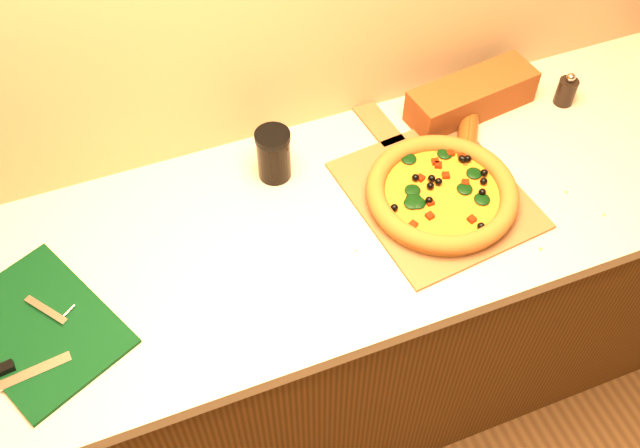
{
  "coord_description": "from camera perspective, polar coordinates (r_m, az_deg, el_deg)",
  "views": [
    {
      "loc": [
        -0.32,
        0.46,
        2.21
      ],
      "look_at": [
        0.04,
        1.38,
        0.96
      ],
      "focal_mm": 40.0,
      "sensor_mm": 36.0,
      "label": 1
    }
  ],
  "objects": [
    {
      "name": "bread_bag",
      "position": [
        1.94,
        12.02,
        9.94
      ],
      "size": [
        0.36,
        0.16,
        0.1
      ],
      "primitive_type": "cube",
      "rotation": [
        0.0,
        0.0,
        0.14
      ],
      "color": "brown",
      "rests_on": "countertop"
    },
    {
      "name": "pizza_peel",
      "position": [
        1.75,
        8.98,
        2.72
      ],
      "size": [
        0.43,
        0.6,
        0.01
      ],
      "rotation": [
        0.0,
        0.0,
        0.11
      ],
      "color": "brown",
      "rests_on": "countertop"
    },
    {
      "name": "dark_jar",
      "position": [
        1.72,
        -3.72,
        5.57
      ],
      "size": [
        0.09,
        0.09,
        0.14
      ],
      "color": "black",
      "rests_on": "countertop"
    },
    {
      "name": "cabinet",
      "position": [
        2.05,
        -1.56,
        -8.51
      ],
      "size": [
        2.8,
        0.65,
        0.86
      ],
      "primitive_type": "cube",
      "color": "#40280D",
      "rests_on": "ground"
    },
    {
      "name": "cutting_board",
      "position": [
        1.61,
        -21.61,
        -7.81
      ],
      "size": [
        0.38,
        0.43,
        0.03
      ],
      "rotation": [
        0.0,
        0.0,
        0.44
      ],
      "color": "black",
      "rests_on": "countertop"
    },
    {
      "name": "countertop",
      "position": [
        1.67,
        -1.89,
        -0.83
      ],
      "size": [
        2.84,
        0.68,
        0.04
      ],
      "primitive_type": "cube",
      "color": "#C4B499",
      "rests_on": "cabinet"
    },
    {
      "name": "pizza",
      "position": [
        1.71,
        9.71,
        2.47
      ],
      "size": [
        0.36,
        0.36,
        0.05
      ],
      "color": "#C78531",
      "rests_on": "pizza_peel"
    },
    {
      "name": "pepper_grinder",
      "position": [
        2.03,
        19.1,
        10.04
      ],
      "size": [
        0.05,
        0.05,
        0.1
      ],
      "color": "black",
      "rests_on": "countertop"
    },
    {
      "name": "bottle_cap",
      "position": [
        1.54,
        -18.62,
        -10.83
      ],
      "size": [
        0.03,
        0.03,
        0.01
      ],
      "primitive_type": "cylinder",
      "rotation": [
        0.0,
        0.0,
        0.35
      ],
      "color": "black",
      "rests_on": "countertop"
    },
    {
      "name": "rolling_pin",
      "position": [
        1.91,
        11.85,
        8.39
      ],
      "size": [
        0.21,
        0.32,
        0.05
      ],
      "rotation": [
        0.0,
        0.0,
        1.01
      ],
      "color": "#5A2E0F",
      "rests_on": "countertop"
    }
  ]
}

